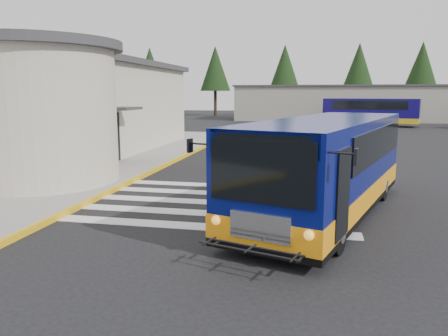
# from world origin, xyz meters

# --- Properties ---
(ground) EXTENTS (140.00, 140.00, 0.00)m
(ground) POSITION_xyz_m (0.00, 0.00, 0.00)
(ground) COLOR black
(ground) RESTS_ON ground
(sidewalk) EXTENTS (10.00, 34.00, 0.15)m
(sidewalk) POSITION_xyz_m (-9.00, 4.00, 0.07)
(sidewalk) COLOR gray
(sidewalk) RESTS_ON ground
(curb_strip) EXTENTS (0.12, 34.00, 0.16)m
(curb_strip) POSITION_xyz_m (-4.05, 4.00, 0.08)
(curb_strip) COLOR gold
(curb_strip) RESTS_ON ground
(station_building) EXTENTS (12.70, 18.70, 4.80)m
(station_building) POSITION_xyz_m (-10.84, 6.91, 2.57)
(station_building) COLOR #B9AE9D
(station_building) RESTS_ON ground
(crosswalk) EXTENTS (8.00, 5.35, 0.01)m
(crosswalk) POSITION_xyz_m (-0.50, -0.80, 0.01)
(crosswalk) COLOR silver
(crosswalk) RESTS_ON ground
(depot_building) EXTENTS (26.40, 8.40, 4.20)m
(depot_building) POSITION_xyz_m (6.00, 42.00, 2.11)
(depot_building) COLOR gray
(depot_building) RESTS_ON ground
(tree_line) EXTENTS (58.40, 4.40, 10.00)m
(tree_line) POSITION_xyz_m (6.29, 50.00, 6.77)
(tree_line) COLOR black
(tree_line) RESTS_ON ground
(transit_bus) EXTENTS (5.19, 9.29, 2.55)m
(transit_bus) POSITION_xyz_m (2.68, -1.48, 1.22)
(transit_bus) COLOR #081062
(transit_bus) RESTS_ON ground
(pedestrian_b) EXTENTS (0.96, 1.01, 1.64)m
(pedestrian_b) POSITION_xyz_m (-5.84, -0.43, 0.97)
(pedestrian_b) COLOR black
(pedestrian_b) RESTS_ON sidewalk
(far_bus_a) EXTENTS (9.41, 4.71, 2.34)m
(far_bus_a) POSITION_xyz_m (7.81, 32.86, 1.52)
(far_bus_a) COLOR #0F0758
(far_bus_a) RESTS_ON ground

